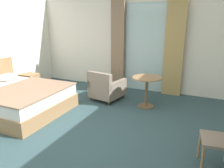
{
  "coord_description": "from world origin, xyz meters",
  "views": [
    {
      "loc": [
        1.97,
        -2.91,
        1.95
      ],
      "look_at": [
        0.38,
        0.63,
        0.82
      ],
      "focal_mm": 34.43,
      "sensor_mm": 36.0,
      "label": 1
    }
  ],
  "objects_px": {
    "bed": "(15,98)",
    "nightstand": "(30,82)",
    "armchair_by_window": "(106,88)",
    "round_cafe_table": "(147,85)",
    "desk_chair": "(224,136)"
  },
  "relations": [
    {
      "from": "bed",
      "to": "nightstand",
      "type": "distance_m",
      "value": 1.61
    },
    {
      "from": "armchair_by_window",
      "to": "round_cafe_table",
      "type": "height_order",
      "value": "armchair_by_window"
    },
    {
      "from": "desk_chair",
      "to": "nightstand",
      "type": "bearing_deg",
      "value": 161.6
    },
    {
      "from": "nightstand",
      "to": "desk_chair",
      "type": "relative_size",
      "value": 0.53
    },
    {
      "from": "desk_chair",
      "to": "armchair_by_window",
      "type": "bearing_deg",
      "value": 145.09
    },
    {
      "from": "round_cafe_table",
      "to": "armchair_by_window",
      "type": "bearing_deg",
      "value": 178.35
    },
    {
      "from": "armchair_by_window",
      "to": "round_cafe_table",
      "type": "relative_size",
      "value": 1.24
    },
    {
      "from": "nightstand",
      "to": "desk_chair",
      "type": "xyz_separation_m",
      "value": [
        5.03,
        -1.67,
        0.27
      ]
    },
    {
      "from": "round_cafe_table",
      "to": "desk_chair",
      "type": "bearing_deg",
      "value": -49.26
    },
    {
      "from": "bed",
      "to": "round_cafe_table",
      "type": "relative_size",
      "value": 2.94
    },
    {
      "from": "armchair_by_window",
      "to": "nightstand",
      "type": "bearing_deg",
      "value": -176.84
    },
    {
      "from": "bed",
      "to": "desk_chair",
      "type": "bearing_deg",
      "value": -4.5
    },
    {
      "from": "bed",
      "to": "armchair_by_window",
      "type": "distance_m",
      "value": 2.15
    },
    {
      "from": "bed",
      "to": "round_cafe_table",
      "type": "xyz_separation_m",
      "value": [
        2.62,
        1.45,
        0.24
      ]
    },
    {
      "from": "bed",
      "to": "nightstand",
      "type": "xyz_separation_m",
      "value": [
        -0.88,
        1.35,
        -0.05
      ]
    }
  ]
}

